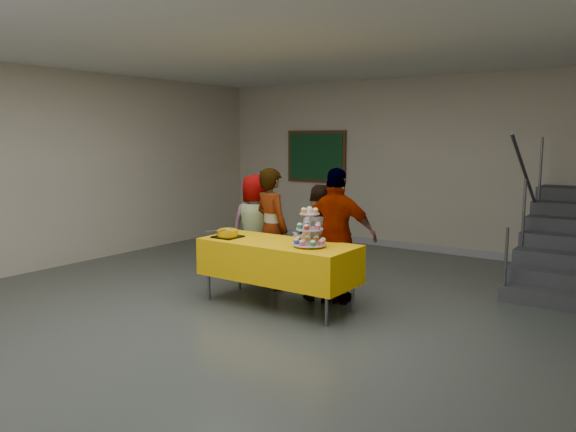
# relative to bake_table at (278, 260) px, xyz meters

# --- Properties ---
(room_shell) EXTENTS (10.00, 10.04, 3.02)m
(room_shell) POSITION_rel_bake_table_xyz_m (0.03, -0.91, 1.57)
(room_shell) COLOR #4C514C
(room_shell) RESTS_ON ground
(bake_table) EXTENTS (1.88, 0.78, 0.77)m
(bake_table) POSITION_rel_bake_table_xyz_m (0.00, 0.00, 0.00)
(bake_table) COLOR #595960
(bake_table) RESTS_ON ground
(cupcake_stand) EXTENTS (0.38, 0.38, 0.44)m
(cupcake_stand) POSITION_rel_bake_table_xyz_m (0.46, -0.04, 0.38)
(cupcake_stand) COLOR silver
(cupcake_stand) RESTS_ON bake_table
(bear_cake) EXTENTS (0.32, 0.36, 0.12)m
(bear_cake) POSITION_rel_bake_table_xyz_m (-0.67, -0.12, 0.27)
(bear_cake) COLOR black
(bear_cake) RESTS_ON bake_table
(schoolchild_a) EXTENTS (0.82, 0.65, 1.48)m
(schoolchild_a) POSITION_rel_bake_table_xyz_m (-0.94, 0.77, 0.18)
(schoolchild_a) COLOR slate
(schoolchild_a) RESTS_ON ground
(schoolchild_b) EXTENTS (0.67, 0.55, 1.59)m
(schoolchild_b) POSITION_rel_bake_table_xyz_m (-0.54, 0.60, 0.24)
(schoolchild_b) COLOR slate
(schoolchild_b) RESTS_ON ground
(schoolchild_c) EXTENTS (0.82, 0.73, 1.41)m
(schoolchild_c) POSITION_rel_bake_table_xyz_m (0.23, 0.53, 0.15)
(schoolchild_c) COLOR slate
(schoolchild_c) RESTS_ON ground
(schoolchild_d) EXTENTS (1.02, 0.64, 1.62)m
(schoolchild_d) POSITION_rel_bake_table_xyz_m (0.50, 0.50, 0.26)
(schoolchild_d) COLOR slate
(schoolchild_d) RESTS_ON ground
(noticeboard) EXTENTS (1.30, 0.05, 1.00)m
(noticeboard) POSITION_rel_bake_table_xyz_m (-2.03, 4.04, 1.04)
(noticeboard) COLOR #472B16
(noticeboard) RESTS_ON ground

